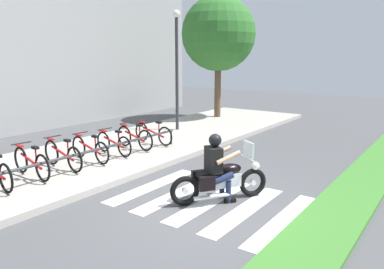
{
  "coord_description": "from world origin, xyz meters",
  "views": [
    {
      "loc": [
        -5.88,
        -3.95,
        2.94
      ],
      "look_at": [
        1.6,
        1.41,
        1.02
      ],
      "focal_mm": 35.06,
      "sensor_mm": 36.0,
      "label": 1
    }
  ],
  "objects_px": {
    "motorcycle": "(220,180)",
    "street_lamp": "(177,61)",
    "bicycle_4": "(90,149)",
    "bicycle_6": "(134,137)",
    "bicycle_2": "(31,163)",
    "bicycle_7": "(153,133)",
    "tree_near_rack": "(218,34)",
    "rider": "(217,163)",
    "bike_rack": "(90,152)",
    "bicycle_5": "(114,143)",
    "bicycle_3": "(63,155)"
  },
  "relations": [
    {
      "from": "motorcycle",
      "to": "bicycle_5",
      "type": "distance_m",
      "value": 4.27
    },
    {
      "from": "bicycle_5",
      "to": "rider",
      "type": "bearing_deg",
      "value": -103.44
    },
    {
      "from": "bicycle_4",
      "to": "tree_near_rack",
      "type": "relative_size",
      "value": 0.3
    },
    {
      "from": "bicycle_7",
      "to": "tree_near_rack",
      "type": "bearing_deg",
      "value": 11.75
    },
    {
      "from": "motorcycle",
      "to": "bicycle_4",
      "type": "xyz_separation_m",
      "value": [
        0.07,
        4.17,
        0.04
      ]
    },
    {
      "from": "rider",
      "to": "bike_rack",
      "type": "distance_m",
      "value": 3.59
    },
    {
      "from": "bicycle_2",
      "to": "street_lamp",
      "type": "xyz_separation_m",
      "value": [
        6.66,
        0.84,
        2.26
      ]
    },
    {
      "from": "bicycle_6",
      "to": "bike_rack",
      "type": "bearing_deg",
      "value": -165.52
    },
    {
      "from": "street_lamp",
      "to": "tree_near_rack",
      "type": "distance_m",
      "value": 3.8
    },
    {
      "from": "bicycle_5",
      "to": "street_lamp",
      "type": "height_order",
      "value": "street_lamp"
    },
    {
      "from": "motorcycle",
      "to": "street_lamp",
      "type": "bearing_deg",
      "value": 45.02
    },
    {
      "from": "bicycle_6",
      "to": "bicycle_7",
      "type": "height_order",
      "value": "bicycle_6"
    },
    {
      "from": "bicycle_4",
      "to": "bicycle_6",
      "type": "relative_size",
      "value": 1.04
    },
    {
      "from": "rider",
      "to": "tree_near_rack",
      "type": "height_order",
      "value": "tree_near_rack"
    },
    {
      "from": "bicycle_6",
      "to": "street_lamp",
      "type": "relative_size",
      "value": 0.35
    },
    {
      "from": "bicycle_3",
      "to": "bicycle_6",
      "type": "bearing_deg",
      "value": -0.01
    },
    {
      "from": "motorcycle",
      "to": "tree_near_rack",
      "type": "relative_size",
      "value": 0.32
    },
    {
      "from": "motorcycle",
      "to": "bicycle_2",
      "type": "distance_m",
      "value": 4.49
    },
    {
      "from": "bike_rack",
      "to": "tree_near_rack",
      "type": "relative_size",
      "value": 1.17
    },
    {
      "from": "bicycle_2",
      "to": "street_lamp",
      "type": "relative_size",
      "value": 0.37
    },
    {
      "from": "motorcycle",
      "to": "bicycle_6",
      "type": "relative_size",
      "value": 1.12
    },
    {
      "from": "bicycle_6",
      "to": "street_lamp",
      "type": "height_order",
      "value": "street_lamp"
    },
    {
      "from": "bicycle_2",
      "to": "bicycle_5",
      "type": "height_order",
      "value": "bicycle_2"
    },
    {
      "from": "bicycle_4",
      "to": "bike_rack",
      "type": "xyz_separation_m",
      "value": [
        -0.43,
        -0.55,
        0.09
      ]
    },
    {
      "from": "bicycle_6",
      "to": "street_lamp",
      "type": "bearing_deg",
      "value": 14.63
    },
    {
      "from": "bicycle_5",
      "to": "bicycle_7",
      "type": "xyz_separation_m",
      "value": [
        1.72,
        0.0,
        0.01
      ]
    },
    {
      "from": "rider",
      "to": "bike_rack",
      "type": "height_order",
      "value": "rider"
    },
    {
      "from": "bicycle_2",
      "to": "bicycle_4",
      "type": "relative_size",
      "value": 1.01
    },
    {
      "from": "rider",
      "to": "street_lamp",
      "type": "bearing_deg",
      "value": 44.39
    },
    {
      "from": "bicycle_7",
      "to": "bicycle_5",
      "type": "bearing_deg",
      "value": -180.0
    },
    {
      "from": "bike_rack",
      "to": "bicycle_5",
      "type": "bearing_deg",
      "value": 23.31
    },
    {
      "from": "bicycle_7",
      "to": "tree_near_rack",
      "type": "relative_size",
      "value": 0.3
    },
    {
      "from": "bicycle_3",
      "to": "bicycle_6",
      "type": "distance_m",
      "value": 2.57
    },
    {
      "from": "bicycle_6",
      "to": "tree_near_rack",
      "type": "relative_size",
      "value": 0.29
    },
    {
      "from": "rider",
      "to": "bicycle_5",
      "type": "xyz_separation_m",
      "value": [
        0.99,
        4.12,
        -0.33
      ]
    },
    {
      "from": "bicycle_3",
      "to": "bicycle_5",
      "type": "distance_m",
      "value": 1.72
    },
    {
      "from": "bicycle_6",
      "to": "bicycle_7",
      "type": "distance_m",
      "value": 0.86
    },
    {
      "from": "bicycle_4",
      "to": "bike_rack",
      "type": "relative_size",
      "value": 0.25
    },
    {
      "from": "motorcycle",
      "to": "bicycle_6",
      "type": "height_order",
      "value": "motorcycle"
    },
    {
      "from": "bicycle_3",
      "to": "bicycle_7",
      "type": "height_order",
      "value": "bicycle_3"
    },
    {
      "from": "bicycle_2",
      "to": "bicycle_7",
      "type": "xyz_separation_m",
      "value": [
        4.29,
        0.0,
        -0.01
      ]
    },
    {
      "from": "motorcycle",
      "to": "bicycle_7",
      "type": "bearing_deg",
      "value": 57.68
    },
    {
      "from": "bike_rack",
      "to": "bicycle_6",
      "type": "bearing_deg",
      "value": 14.48
    },
    {
      "from": "rider",
      "to": "motorcycle",
      "type": "bearing_deg",
      "value": -37.59
    },
    {
      "from": "rider",
      "to": "bicycle_6",
      "type": "xyz_separation_m",
      "value": [
        1.84,
        4.12,
        -0.31
      ]
    },
    {
      "from": "bicycle_4",
      "to": "bike_rack",
      "type": "bearing_deg",
      "value": -127.74
    },
    {
      "from": "bicycle_5",
      "to": "bicycle_6",
      "type": "bearing_deg",
      "value": -0.06
    },
    {
      "from": "bicycle_2",
      "to": "bicycle_7",
      "type": "height_order",
      "value": "bicycle_2"
    },
    {
      "from": "bicycle_2",
      "to": "bicycle_4",
      "type": "distance_m",
      "value": 1.72
    },
    {
      "from": "bicycle_4",
      "to": "bicycle_6",
      "type": "bearing_deg",
      "value": -0.03
    }
  ]
}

